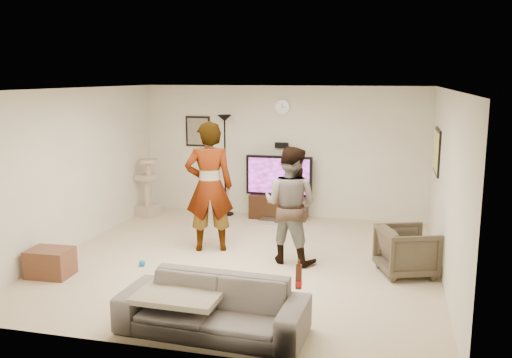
% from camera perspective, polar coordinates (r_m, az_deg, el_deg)
% --- Properties ---
extents(floor, '(5.50, 5.50, 0.02)m').
position_cam_1_polar(floor, '(8.10, -1.15, -8.61)').
color(floor, tan).
rests_on(floor, ground).
extents(ceiling, '(5.50, 5.50, 0.02)m').
position_cam_1_polar(ceiling, '(7.64, -1.22, 9.52)').
color(ceiling, white).
rests_on(ceiling, wall_back).
extents(wall_back, '(5.50, 0.04, 2.50)m').
position_cam_1_polar(wall_back, '(10.41, 2.78, 2.90)').
color(wall_back, beige).
rests_on(wall_back, floor).
extents(wall_front, '(5.50, 0.04, 2.50)m').
position_cam_1_polar(wall_front, '(5.23, -9.11, -5.20)').
color(wall_front, beige).
rests_on(wall_front, floor).
extents(wall_left, '(0.04, 5.50, 2.50)m').
position_cam_1_polar(wall_left, '(8.88, -18.57, 0.97)').
color(wall_left, beige).
rests_on(wall_left, floor).
extents(wall_right, '(0.04, 5.50, 2.50)m').
position_cam_1_polar(wall_right, '(7.54, 19.42, -0.75)').
color(wall_right, beige).
rests_on(wall_right, floor).
extents(wall_clock, '(0.26, 0.04, 0.26)m').
position_cam_1_polar(wall_clock, '(10.30, 2.79, 7.56)').
color(wall_clock, white).
rests_on(wall_clock, wall_back).
extents(wall_speaker, '(0.25, 0.10, 0.10)m').
position_cam_1_polar(wall_speaker, '(10.34, 2.72, 3.57)').
color(wall_speaker, black).
rests_on(wall_speaker, wall_back).
extents(picture_back, '(0.42, 0.03, 0.52)m').
position_cam_1_polar(picture_back, '(10.81, -6.13, 5.01)').
color(picture_back, '#726654').
rests_on(picture_back, wall_back).
extents(picture_right, '(0.03, 0.78, 0.62)m').
position_cam_1_polar(picture_right, '(9.08, 18.49, 2.77)').
color(picture_right, '#D4C95B').
rests_on(picture_right, wall_right).
extents(tv_stand, '(1.08, 0.45, 0.45)m').
position_cam_1_polar(tv_stand, '(10.37, 2.41, -2.90)').
color(tv_stand, black).
rests_on(tv_stand, floor).
extents(console_box, '(0.40, 0.30, 0.07)m').
position_cam_1_polar(console_box, '(10.06, 1.55, -4.45)').
color(console_box, silver).
rests_on(console_box, floor).
extents(tv, '(1.26, 0.08, 0.75)m').
position_cam_1_polar(tv, '(10.25, 2.44, 0.37)').
color(tv, black).
rests_on(tv, tv_stand).
extents(tv_screen, '(1.16, 0.01, 0.66)m').
position_cam_1_polar(tv_screen, '(10.20, 2.39, 0.32)').
color(tv_screen, '#BA33F1').
rests_on(tv_screen, tv).
extents(floor_lamp, '(0.32, 0.32, 1.95)m').
position_cam_1_polar(floor_lamp, '(10.48, -3.28, 1.42)').
color(floor_lamp, black).
rests_on(floor_lamp, floor).
extents(cat_tree, '(0.44, 0.44, 1.13)m').
position_cam_1_polar(cat_tree, '(10.68, -11.44, -0.85)').
color(cat_tree, tan).
rests_on(cat_tree, floor).
extents(person_left, '(0.85, 0.70, 2.01)m').
position_cam_1_polar(person_left, '(8.34, -4.94, -0.81)').
color(person_left, '#9B9B9B').
rests_on(person_left, floor).
extents(person_right, '(0.96, 0.83, 1.70)m').
position_cam_1_polar(person_right, '(7.82, 3.61, -2.73)').
color(person_right, teal).
rests_on(person_right, floor).
extents(sofa, '(2.02, 0.88, 0.58)m').
position_cam_1_polar(sofa, '(5.88, -4.60, -13.21)').
color(sofa, '#615955').
rests_on(sofa, floor).
extents(throw_blanket, '(0.92, 0.72, 0.06)m').
position_cam_1_polar(throw_blanket, '(5.96, -7.97, -11.89)').
color(throw_blanket, tan).
rests_on(throw_blanket, sofa).
extents(beer_bottle, '(0.06, 0.06, 0.25)m').
position_cam_1_polar(beer_bottle, '(5.52, 4.51, -10.21)').
color(beer_bottle, '#491D0E').
rests_on(beer_bottle, sofa).
extents(armchair, '(0.93, 0.92, 0.66)m').
position_cam_1_polar(armchair, '(7.72, 15.59, -7.31)').
color(armchair, '#42382A').
rests_on(armchair, floor).
extents(side_table, '(0.59, 0.45, 0.38)m').
position_cam_1_polar(side_table, '(7.94, -20.83, -8.22)').
color(side_table, '#552F1E').
rests_on(side_table, floor).
extents(toy_ball, '(0.09, 0.09, 0.09)m').
position_cam_1_polar(toy_ball, '(8.00, -11.89, -8.67)').
color(toy_ball, '#0F67AD').
rests_on(toy_ball, floor).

